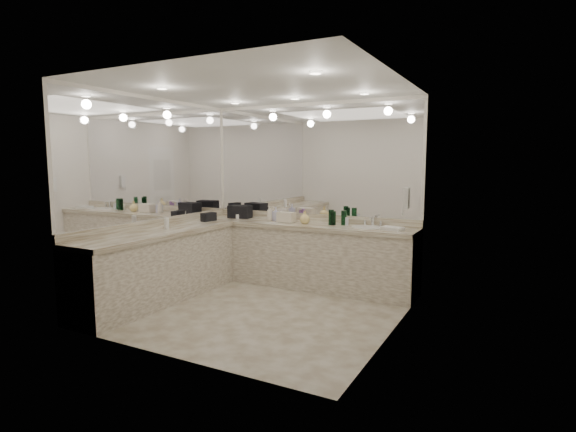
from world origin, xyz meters
The scene contains 34 objects.
floor centered at (0.00, 0.00, 0.00)m, with size 3.20×3.20×0.00m, color beige.
ceiling centered at (0.00, 0.00, 2.60)m, with size 3.20×3.20×0.00m, color white.
wall_back centered at (0.00, 1.50, 1.30)m, with size 3.20×0.02×2.60m, color silver.
wall_left centered at (-1.60, 0.00, 1.30)m, with size 0.02×3.00×2.60m, color silver.
wall_right centered at (1.60, 0.00, 1.30)m, with size 0.02×3.00×2.60m, color silver.
vanity_back_base centered at (0.00, 1.20, 0.42)m, with size 3.20×0.60×0.84m, color silver.
vanity_back_top centered at (0.00, 1.19, 0.87)m, with size 3.20×0.64×0.06m, color beige.
vanity_left_base centered at (-1.30, -0.30, 0.42)m, with size 0.60×2.40×0.84m, color silver.
vanity_left_top centered at (-1.29, -0.30, 0.87)m, with size 0.64×2.42×0.06m, color beige.
backsplash_back centered at (0.00, 1.48, 0.95)m, with size 3.20×0.04×0.10m, color beige.
backsplash_left centered at (-1.58, 0.00, 0.95)m, with size 0.04×3.00×0.10m, color beige.
mirror_back centered at (0.00, 1.49, 1.77)m, with size 3.12×0.01×1.55m, color white.
mirror_left centered at (-1.59, 0.00, 1.77)m, with size 0.01×2.92×1.55m, color white.
sink centered at (0.95, 1.20, 0.90)m, with size 0.44×0.44×0.03m, color white.
faucet centered at (0.95, 1.41, 0.97)m, with size 0.24×0.16×0.14m, color silver.
wall_phone centered at (1.56, 0.70, 1.35)m, with size 0.06×0.10×0.24m, color white.
door centered at (1.59, -0.50, 1.05)m, with size 0.02×0.82×2.10m, color white.
black_toiletry_bag centered at (-1.10, 1.25, 1.00)m, with size 0.33×0.21×0.19m, color black.
black_bag_spill centered at (-1.30, 0.74, 0.96)m, with size 0.10×0.23×0.12m, color black.
cream_cosmetic_case centered at (-0.24, 1.16, 0.97)m, with size 0.24×0.15×0.14m, color beige.
hand_towel centered at (1.29, 1.12, 0.92)m, with size 0.26×0.18×0.04m, color white.
lotion_left centered at (-1.30, -0.12, 0.97)m, with size 0.06×0.06×0.14m, color white.
soap_bottle_a centered at (-0.53, 1.17, 1.01)m, with size 0.09×0.09×0.22m, color silver.
soap_bottle_b centered at (-0.45, 1.23, 1.00)m, with size 0.09×0.09×0.20m, color silver.
soap_bottle_c centered at (0.06, 1.15, 0.99)m, with size 0.14×0.14×0.18m, color #F0D47F.
green_bottle_0 centered at (0.46, 1.21, 0.99)m, with size 0.07×0.07×0.19m, color #0E411E.
green_bottle_1 centered at (0.43, 1.20, 1.00)m, with size 0.07×0.07×0.21m, color #0E411E.
green_bottle_2 centered at (0.58, 1.28, 1.00)m, with size 0.07×0.07×0.20m, color #0E411E.
amenity_bottle_0 centered at (-0.30, 1.24, 0.96)m, with size 0.04×0.04×0.12m, color #9966B2.
amenity_bottle_1 centered at (-0.25, 1.24, 0.97)m, with size 0.05×0.05×0.14m, color #9966B2.
amenity_bottle_2 centered at (0.45, 1.27, 0.94)m, with size 0.04×0.04×0.09m, color white.
amenity_bottle_3 centered at (0.63, 1.26, 0.95)m, with size 0.05×0.05×0.11m, color silver.
amenity_bottle_4 centered at (-1.02, 1.32, 0.94)m, with size 0.06×0.06×0.07m, color #9966B2.
amenity_bottle_5 centered at (-1.08, 1.15, 0.93)m, with size 0.05×0.05×0.07m, color white.
Camera 1 is at (2.74, -4.44, 1.76)m, focal length 28.00 mm.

